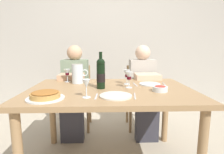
{
  "coord_description": "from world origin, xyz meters",
  "views": [
    {
      "loc": [
        -0.04,
        -1.63,
        1.15
      ],
      "look_at": [
        0.02,
        -0.02,
        0.87
      ],
      "focal_mm": 29.12,
      "sensor_mm": 36.0,
      "label": 1
    }
  ],
  "objects": [
    {
      "name": "chair_right",
      "position": [
        0.45,
        0.9,
        0.5
      ],
      "size": [
        0.41,
        0.41,
        0.87
      ],
      "rotation": [
        0.0,
        0.0,
        3.16
      ],
      "color": "#9E7A51",
      "rests_on": "ground"
    },
    {
      "name": "wine_glass_left_diner",
      "position": [
        0.18,
        0.19,
        0.86
      ],
      "size": [
        0.07,
        0.07,
        0.15
      ],
      "color": "silver",
      "rests_on": "dining_table"
    },
    {
      "name": "salad_bowl",
      "position": [
        0.43,
        -0.12,
        0.79
      ],
      "size": [
        0.13,
        0.13,
        0.05
      ],
      "color": "silver",
      "rests_on": "dining_table"
    },
    {
      "name": "knife_right_setting",
      "position": [
        0.19,
        -0.27,
        0.76
      ],
      "size": [
        0.03,
        0.18,
        0.0
      ],
      "primitive_type": "cube",
      "rotation": [
        0.0,
        0.0,
        1.45
      ],
      "color": "silver",
      "rests_on": "dining_table"
    },
    {
      "name": "back_wall",
      "position": [
        0.0,
        1.94,
        1.4
      ],
      "size": [
        8.0,
        0.1,
        2.8
      ],
      "primitive_type": "cube",
      "color": "#B2ADA3",
      "rests_on": "ground"
    },
    {
      "name": "diner_left",
      "position": [
        -0.45,
        0.67,
        0.62
      ],
      "size": [
        0.34,
        0.5,
        1.16
      ],
      "rotation": [
        0.0,
        0.0,
        3.15
      ],
      "color": "gray",
      "rests_on": "ground"
    },
    {
      "name": "wine_glass_spare",
      "position": [
        -0.19,
        -0.29,
        0.86
      ],
      "size": [
        0.06,
        0.06,
        0.14
      ],
      "color": "silver",
      "rests_on": "dining_table"
    },
    {
      "name": "wine_glass_right_diner",
      "position": [
        0.18,
        0.04,
        0.87
      ],
      "size": [
        0.07,
        0.07,
        0.15
      ],
      "color": "silver",
      "rests_on": "dining_table"
    },
    {
      "name": "dinner_plate_right_setting",
      "position": [
        0.04,
        -0.27,
        0.77
      ],
      "size": [
        0.25,
        0.25,
        0.01
      ],
      "primitive_type": "cylinder",
      "color": "silver",
      "rests_on": "dining_table"
    },
    {
      "name": "spoon_right_setting",
      "position": [
        -0.11,
        -0.27,
        0.76
      ],
      "size": [
        0.02,
        0.16,
        0.0
      ],
      "primitive_type": "cube",
      "rotation": [
        0.0,
        0.0,
        1.52
      ],
      "color": "silver",
      "rests_on": "dining_table"
    },
    {
      "name": "dining_table",
      "position": [
        0.0,
        0.0,
        0.67
      ],
      "size": [
        1.5,
        1.0,
        0.76
      ],
      "color": "#9E7A51",
      "rests_on": "ground"
    },
    {
      "name": "dinner_plate_left_setting",
      "position": [
        0.41,
        0.17,
        0.77
      ],
      "size": [
        0.21,
        0.21,
        0.01
      ],
      "primitive_type": "cylinder",
      "color": "silver",
      "rests_on": "dining_table"
    },
    {
      "name": "fork_left_setting",
      "position": [
        0.26,
        0.17,
        0.76
      ],
      "size": [
        0.03,
        0.16,
        0.0
      ],
      "primitive_type": "cube",
      "rotation": [
        0.0,
        0.0,
        1.65
      ],
      "color": "silver",
      "rests_on": "dining_table"
    },
    {
      "name": "wine_bottle",
      "position": [
        -0.09,
        0.01,
        0.9
      ],
      "size": [
        0.08,
        0.08,
        0.34
      ],
      "color": "black",
      "rests_on": "dining_table"
    },
    {
      "name": "baked_tart",
      "position": [
        -0.49,
        -0.31,
        0.79
      ],
      "size": [
        0.28,
        0.28,
        0.06
      ],
      "color": "silver",
      "rests_on": "dining_table"
    },
    {
      "name": "water_pitcher",
      "position": [
        -0.34,
        0.27,
        0.85
      ],
      "size": [
        0.17,
        0.12,
        0.2
      ],
      "color": "silver",
      "rests_on": "dining_table"
    },
    {
      "name": "wine_glass_centre",
      "position": [
        -0.46,
        0.34,
        0.86
      ],
      "size": [
        0.07,
        0.07,
        0.14
      ],
      "color": "silver",
      "rests_on": "dining_table"
    },
    {
      "name": "knife_left_setting",
      "position": [
        0.56,
        0.17,
        0.76
      ],
      "size": [
        0.03,
        0.18,
        0.0
      ],
      "primitive_type": "cube",
      "rotation": [
        0.0,
        0.0,
        1.46
      ],
      "color": "silver",
      "rests_on": "dining_table"
    },
    {
      "name": "diner_right",
      "position": [
        0.45,
        0.66,
        0.62
      ],
      "size": [
        0.34,
        0.5,
        1.16
      ],
      "rotation": [
        0.0,
        0.0,
        3.16
      ],
      "color": "#B7B2A8",
      "rests_on": "ground"
    },
    {
      "name": "chair_left",
      "position": [
        -0.45,
        0.91,
        0.5
      ],
      "size": [
        0.4,
        0.4,
        0.87
      ],
      "rotation": [
        0.0,
        0.0,
        3.15
      ],
      "color": "#9E7A51",
      "rests_on": "ground"
    }
  ]
}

